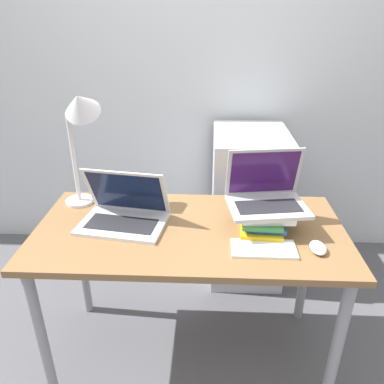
{
  "coord_description": "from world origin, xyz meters",
  "views": [
    {
      "loc": [
        0.07,
        -1.09,
        1.64
      ],
      "look_at": [
        0.01,
        0.34,
        0.95
      ],
      "focal_mm": 35.0,
      "sensor_mm": 36.0,
      "label": 1
    }
  ],
  "objects_px": {
    "wireless_keyboard": "(264,249)",
    "mini_fridge": "(247,205)",
    "book_stack": "(263,218)",
    "mouse": "(318,248)",
    "desk_lamp": "(80,118)",
    "laptop_on_books": "(266,195)",
    "laptop_left": "(124,213)"
  },
  "relations": [
    {
      "from": "wireless_keyboard",
      "to": "mini_fridge",
      "type": "bearing_deg",
      "value": 87.99
    },
    {
      "from": "mini_fridge",
      "to": "book_stack",
      "type": "bearing_deg",
      "value": -91.24
    },
    {
      "from": "desk_lamp",
      "to": "mini_fridge",
      "type": "relative_size",
      "value": 0.61
    },
    {
      "from": "wireless_keyboard",
      "to": "desk_lamp",
      "type": "relative_size",
      "value": 0.44
    },
    {
      "from": "mouse",
      "to": "mini_fridge",
      "type": "distance_m",
      "value": 0.98
    },
    {
      "from": "wireless_keyboard",
      "to": "book_stack",
      "type": "bearing_deg",
      "value": 84.62
    },
    {
      "from": "laptop_on_books",
      "to": "book_stack",
      "type": "bearing_deg",
      "value": -109.49
    },
    {
      "from": "laptop_left",
      "to": "mini_fridge",
      "type": "height_order",
      "value": "laptop_left"
    },
    {
      "from": "wireless_keyboard",
      "to": "mouse",
      "type": "bearing_deg",
      "value": 0.79
    },
    {
      "from": "book_stack",
      "to": "mouse",
      "type": "xyz_separation_m",
      "value": [
        0.2,
        -0.17,
        -0.04
      ]
    },
    {
      "from": "laptop_on_books",
      "to": "wireless_keyboard",
      "type": "relative_size",
      "value": 1.38
    },
    {
      "from": "book_stack",
      "to": "mini_fridge",
      "type": "relative_size",
      "value": 0.27
    },
    {
      "from": "book_stack",
      "to": "mouse",
      "type": "distance_m",
      "value": 0.27
    },
    {
      "from": "laptop_left",
      "to": "desk_lamp",
      "type": "xyz_separation_m",
      "value": [
        -0.2,
        0.16,
        0.39
      ]
    },
    {
      "from": "wireless_keyboard",
      "to": "mini_fridge",
      "type": "relative_size",
      "value": 0.27
    },
    {
      "from": "laptop_on_books",
      "to": "mini_fridge",
      "type": "distance_m",
      "value": 0.84
    },
    {
      "from": "book_stack",
      "to": "mouse",
      "type": "height_order",
      "value": "book_stack"
    },
    {
      "from": "wireless_keyboard",
      "to": "mini_fridge",
      "type": "distance_m",
      "value": 0.96
    },
    {
      "from": "laptop_left",
      "to": "book_stack",
      "type": "bearing_deg",
      "value": -2.09
    },
    {
      "from": "laptop_left",
      "to": "wireless_keyboard",
      "type": "bearing_deg",
      "value": -17.66
    },
    {
      "from": "laptop_left",
      "to": "wireless_keyboard",
      "type": "height_order",
      "value": "laptop_left"
    },
    {
      "from": "book_stack",
      "to": "mini_fridge",
      "type": "distance_m",
      "value": 0.82
    },
    {
      "from": "book_stack",
      "to": "mouse",
      "type": "relative_size",
      "value": 2.63
    },
    {
      "from": "laptop_left",
      "to": "book_stack",
      "type": "distance_m",
      "value": 0.62
    },
    {
      "from": "laptop_left",
      "to": "mini_fridge",
      "type": "relative_size",
      "value": 0.42
    },
    {
      "from": "laptop_left",
      "to": "desk_lamp",
      "type": "bearing_deg",
      "value": 142.05
    },
    {
      "from": "desk_lamp",
      "to": "mini_fridge",
      "type": "xyz_separation_m",
      "value": [
        0.84,
        0.56,
        -0.72
      ]
    },
    {
      "from": "laptop_left",
      "to": "wireless_keyboard",
      "type": "distance_m",
      "value": 0.64
    },
    {
      "from": "laptop_left",
      "to": "mini_fridge",
      "type": "xyz_separation_m",
      "value": [
        0.64,
        0.72,
        -0.33
      ]
    },
    {
      "from": "mouse",
      "to": "desk_lamp",
      "type": "distance_m",
      "value": 1.17
    },
    {
      "from": "mouse",
      "to": "desk_lamp",
      "type": "height_order",
      "value": "desk_lamp"
    },
    {
      "from": "laptop_on_books",
      "to": "mouse",
      "type": "bearing_deg",
      "value": -44.42
    }
  ]
}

